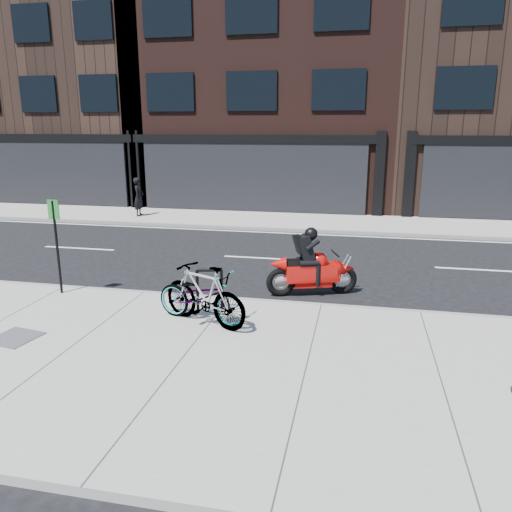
% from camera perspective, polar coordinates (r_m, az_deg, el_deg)
% --- Properties ---
extents(ground, '(120.00, 120.00, 0.00)m').
position_cam_1_polar(ground, '(12.80, -0.79, -2.52)').
color(ground, black).
rests_on(ground, ground).
extents(sidewalk_near, '(60.00, 6.00, 0.13)m').
position_cam_1_polar(sidewalk_near, '(8.31, -8.54, -12.02)').
color(sidewalk_near, gray).
rests_on(sidewalk_near, ground).
extents(sidewalk_far, '(60.00, 3.50, 0.13)m').
position_cam_1_polar(sidewalk_far, '(20.21, 4.03, 4.00)').
color(sidewalk_far, gray).
rests_on(sidewalk_far, ground).
extents(building_midwest, '(10.00, 10.00, 12.00)m').
position_cam_1_polar(building_midwest, '(30.33, -18.06, 18.13)').
color(building_midwest, black).
rests_on(building_midwest, ground).
extents(building_center, '(12.00, 10.00, 14.50)m').
position_cam_1_polar(building_center, '(27.08, 1.94, 21.97)').
color(building_center, black).
rests_on(building_center, ground).
extents(bike_rack, '(0.53, 0.18, 0.91)m').
position_cam_1_polar(bike_rack, '(10.00, -5.33, -3.53)').
color(bike_rack, black).
rests_on(bike_rack, sidewalk_near).
extents(bicycle_front, '(2.03, 1.16, 1.01)m').
position_cam_1_polar(bicycle_front, '(9.56, -6.24, -4.61)').
color(bicycle_front, gray).
rests_on(bicycle_front, sidewalk_near).
extents(bicycle_rear, '(2.00, 1.29, 1.17)m').
position_cam_1_polar(bicycle_rear, '(9.42, -5.96, -4.39)').
color(bicycle_rear, gray).
rests_on(bicycle_rear, sidewalk_near).
extents(motorcycle, '(2.06, 0.95, 1.59)m').
position_cam_1_polar(motorcycle, '(11.46, 6.89, -1.31)').
color(motorcycle, black).
rests_on(motorcycle, ground).
extents(pedestrian, '(0.42, 0.61, 1.59)m').
position_cam_1_polar(pedestrian, '(21.49, -13.25, 6.61)').
color(pedestrian, black).
rests_on(pedestrian, sidewalk_far).
extents(utility_grate, '(0.86, 0.86, 0.02)m').
position_cam_1_polar(utility_grate, '(9.93, -25.86, -8.39)').
color(utility_grate, '#4F4F52').
rests_on(utility_grate, sidewalk_near).
extents(sign_post, '(0.28, 0.06, 2.11)m').
position_cam_1_polar(sign_post, '(11.78, -21.86, 1.89)').
color(sign_post, black).
rests_on(sign_post, sidewalk_near).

